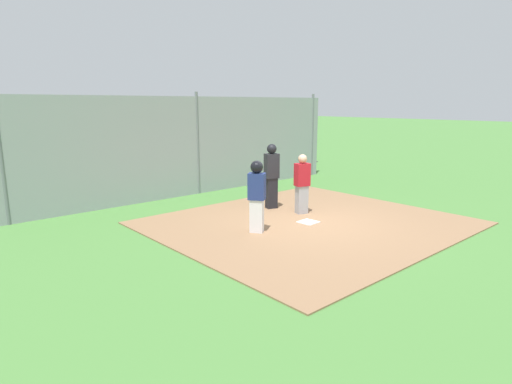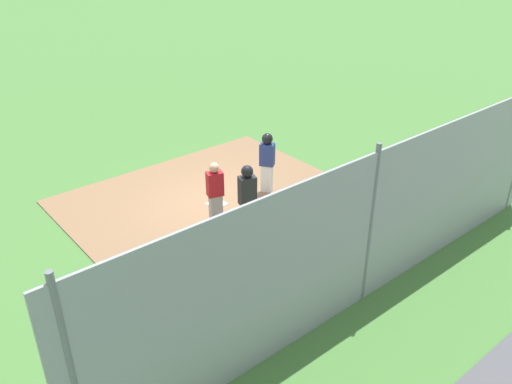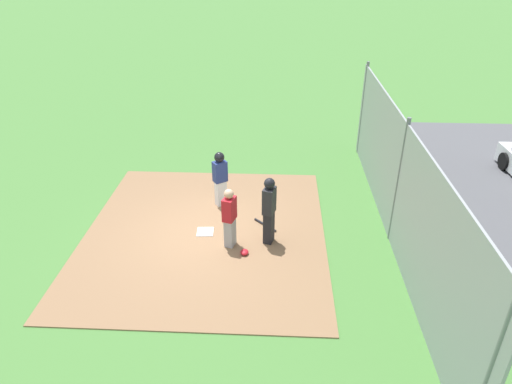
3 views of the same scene
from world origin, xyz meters
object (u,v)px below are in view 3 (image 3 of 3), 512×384
at_px(catcher, 230,217).
at_px(catcher_mask, 244,252).
at_px(umpire, 269,209).
at_px(runner, 220,175).
at_px(baseball_bat, 265,225).
at_px(home_plate, 205,232).

xyz_separation_m(catcher, catcher_mask, (-0.39, -0.39, -0.78)).
bearing_deg(catcher, umpire, -150.83).
xyz_separation_m(runner, catcher_mask, (-2.45, -0.87, -0.91)).
bearing_deg(runner, baseball_bat, 15.15).
xyz_separation_m(catcher, baseball_bat, (0.94, -0.87, -0.81)).
xyz_separation_m(runner, baseball_bat, (-1.12, -1.35, -0.94)).
relative_size(home_plate, catcher_mask, 1.83).
distance_m(umpire, runner, 2.36).
xyz_separation_m(baseball_bat, catcher_mask, (-1.33, 0.48, 0.03)).
relative_size(runner, baseball_bat, 2.02).
bearing_deg(catcher_mask, runner, 19.58).
height_order(home_plate, baseball_bat, baseball_bat).
bearing_deg(umpire, catcher_mask, 62.62).
bearing_deg(catcher_mask, baseball_bat, -19.70).
bearing_deg(catcher_mask, catcher, 44.99).
relative_size(runner, catcher_mask, 7.01).
distance_m(catcher, runner, 2.12).
relative_size(catcher, runner, 0.96).
relative_size(home_plate, umpire, 0.24).
relative_size(catcher, baseball_bat, 1.94).
xyz_separation_m(umpire, catcher_mask, (-0.60, 0.59, -0.92)).
distance_m(home_plate, catcher, 1.24).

